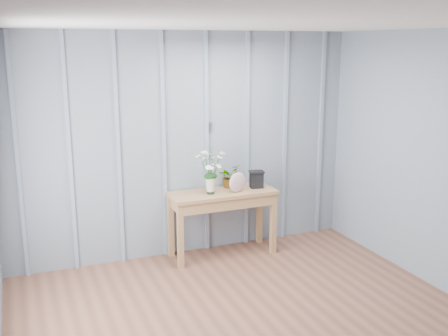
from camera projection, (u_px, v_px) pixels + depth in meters
name	position (u px, v px, depth m)	size (l,w,h in m)	color
room_shell	(232.00, 88.00, 4.46)	(4.00, 4.50, 2.50)	gray
sideboard	(222.00, 201.00, 5.88)	(1.20, 0.45, 0.75)	#9C7345
daisy_vase	(210.00, 165.00, 5.68)	(0.36, 0.28, 0.52)	black
spider_plant	(229.00, 176.00, 6.00)	(0.23, 0.20, 0.26)	#0F3912
felt_disc_vessel	(237.00, 182.00, 5.80)	(0.22, 0.06, 0.22)	#98516C
carved_box	(257.00, 179.00, 5.98)	(0.18, 0.15, 0.20)	black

